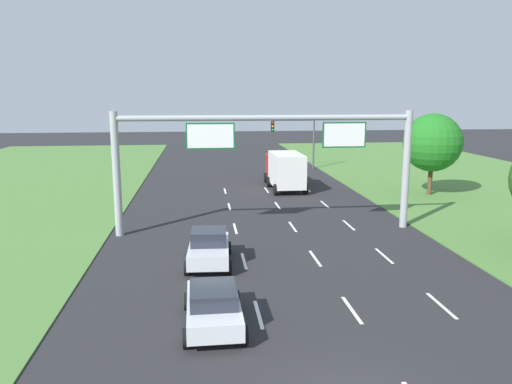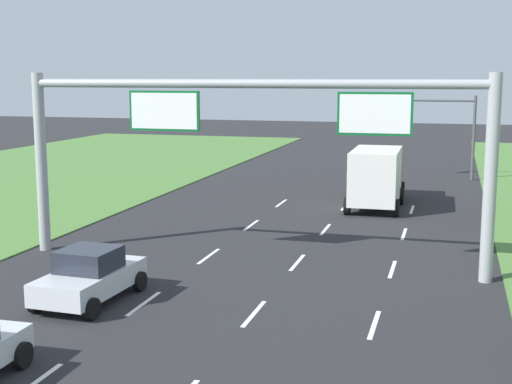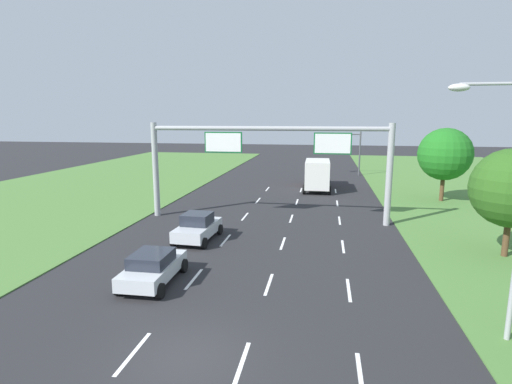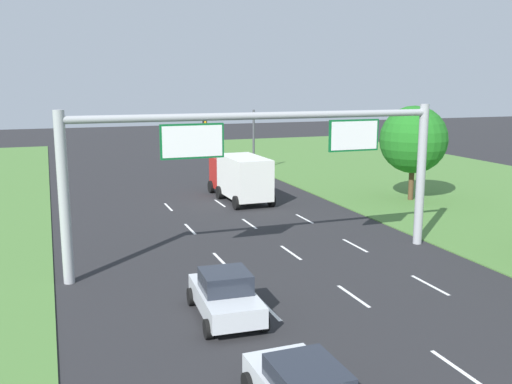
# 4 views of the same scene
# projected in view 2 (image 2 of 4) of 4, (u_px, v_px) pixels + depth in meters

# --- Properties ---
(lane_dashes_inner_left) EXTENTS (0.14, 50.40, 0.01)m
(lane_dashes_inner_left) POSITION_uv_depth(u_px,v_px,m) (33.00, 384.00, 16.06)
(lane_dashes_inner_left) COLOR white
(lane_dashes_inner_left) RESTS_ON ground_plane
(car_lead_silver) EXTENTS (2.28, 4.10, 1.67)m
(car_lead_silver) POSITION_uv_depth(u_px,v_px,m) (90.00, 276.00, 21.85)
(car_lead_silver) COLOR silver
(car_lead_silver) RESTS_ON ground_plane
(box_truck) EXTENTS (2.76, 7.16, 3.13)m
(box_truck) POSITION_uv_depth(u_px,v_px,m) (377.00, 175.00, 37.77)
(box_truck) COLOR #B21E19
(box_truck) RESTS_ON ground_plane
(sign_gantry) EXTENTS (17.24, 0.44, 7.00)m
(sign_gantry) POSITION_uv_depth(u_px,v_px,m) (249.00, 133.00, 25.48)
(sign_gantry) COLOR #9EA0A5
(sign_gantry) RESTS_ON ground_plane
(traffic_light_mast) EXTENTS (4.76, 0.49, 5.60)m
(traffic_light_mast) POSITION_uv_depth(u_px,v_px,m) (444.00, 122.00, 47.40)
(traffic_light_mast) COLOR #47494F
(traffic_light_mast) RESTS_ON ground_plane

